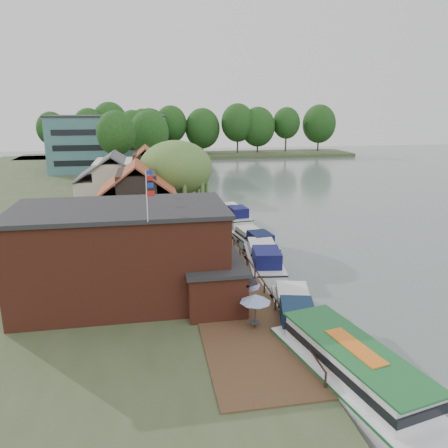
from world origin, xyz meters
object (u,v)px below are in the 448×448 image
cruiser_3 (234,212)px  tour_boat (361,377)px  hotel_block (109,143)px  umbrella_5 (220,240)px  cruiser_1 (264,256)px  willow (176,185)px  umbrella_2 (226,275)px  umbrella_1 (243,294)px  cruiser_2 (254,238)px  cottage_a (138,203)px  cottage_c (146,175)px  umbrella_6 (218,233)px  cruiser_0 (294,308)px  umbrella_4 (218,249)px  cottage_b (115,187)px  umbrella_0 (255,311)px  swan (378,367)px  pub (149,252)px  umbrella_3 (227,265)px

cruiser_3 → tour_boat: (-0.84, -38.36, 0.31)m
hotel_block → umbrella_5: 63.21m
cruiser_1 → willow: bearing=126.8°
umbrella_2 → umbrella_1: bearing=-82.5°
umbrella_2 → cruiser_3: 25.58m
hotel_block → cruiser_2: hotel_block is taller
cottage_a → cruiser_2: 13.17m
hotel_block → cruiser_1: (18.79, -64.10, -5.85)m
cottage_c → umbrella_5: bearing=-73.9°
umbrella_2 → umbrella_6: bearing=84.2°
umbrella_6 → cruiser_0: umbrella_6 is taller
umbrella_2 → cruiser_2: size_ratio=0.25×
umbrella_1 → cruiser_0: umbrella_1 is taller
umbrella_4 → cruiser_2: size_ratio=0.25×
umbrella_1 → umbrella_5: bearing=87.6°
umbrella_4 → umbrella_5: 2.97m
cottage_b → umbrella_0: (10.64, -31.18, -2.96)m
swan → hotel_block: bearing=104.5°
umbrella_4 → cruiser_2: (5.09, 6.32, -1.15)m
cruiser_0 → tour_boat: tour_boat is taller
umbrella_5 → cruiser_0: 14.30m
cottage_b → cruiser_0: 32.61m
willow → tour_boat: 34.11m
umbrella_4 → cruiser_2: umbrella_4 is taller
pub → umbrella_3: size_ratio=8.42×
umbrella_0 → cruiser_3: size_ratio=0.25×
umbrella_1 → umbrella_5: 13.24m
umbrella_4 → willow: bearing=102.1°
umbrella_2 → umbrella_5: same height
swan → cruiser_2: bearing=94.1°
umbrella_3 → swan: umbrella_3 is taller
cruiser_2 → cottage_c: bearing=109.9°
umbrella_5 → cruiser_3: umbrella_5 is taller
cruiser_2 → cottage_b: bearing=133.8°
tour_boat → pub: bearing=117.5°
willow → umbrella_3: size_ratio=4.39×
cruiser_3 → umbrella_1: bearing=-107.3°
cottage_c → cruiser_2: size_ratio=0.90×
umbrella_3 → umbrella_4: (-0.08, 4.38, 0.00)m
umbrella_5 → umbrella_0: bearing=-91.3°
umbrella_3 → umbrella_4: size_ratio=1.00×
umbrella_3 → cruiser_2: bearing=64.9°
pub → hotel_block: bearing=96.4°
hotel_block → umbrella_1: (14.46, -74.45, -4.86)m
cottage_c → cruiser_3: cottage_c is taller
cruiser_3 → umbrella_0: bearing=-106.1°
umbrella_5 → willow: bearing=108.9°
cruiser_3 → swan: size_ratio=21.96×
umbrella_0 → umbrella_6: bearing=88.5°
cottage_c → pub: bearing=-90.0°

